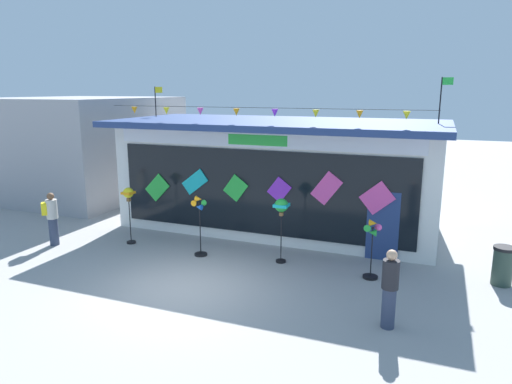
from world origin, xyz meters
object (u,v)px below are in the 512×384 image
wind_spinner_far_left (129,199)px  wind_spinner_center_right (372,242)px  kite_shop_building (280,173)px  trash_bin (503,266)px  person_mid_plaza (52,218)px  wind_spinner_center_left (281,210)px  wind_spinner_left (199,218)px  person_near_camera (390,288)px

wind_spinner_far_left → wind_spinner_center_right: size_ratio=1.14×
kite_shop_building → trash_bin: kite_shop_building is taller
person_mid_plaza → trash_bin: person_mid_plaza is taller
kite_shop_building → wind_spinner_far_left: kite_shop_building is taller
wind_spinner_center_left → wind_spinner_center_right: 2.59m
kite_shop_building → wind_spinner_far_left: (-3.77, -3.60, -0.45)m
wind_spinner_left → person_near_camera: bearing=-22.6°
wind_spinner_far_left → wind_spinner_left: size_ratio=1.00×
wind_spinner_center_left → wind_spinner_center_right: (2.52, -0.25, -0.53)m
wind_spinner_center_left → person_mid_plaza: (-7.13, -1.20, -0.65)m
wind_spinner_center_right → person_mid_plaza: person_mid_plaza is taller
wind_spinner_center_right → person_near_camera: size_ratio=0.94×
wind_spinner_center_left → person_near_camera: 4.25m
person_near_camera → kite_shop_building: bearing=71.2°
kite_shop_building → wind_spinner_center_right: kite_shop_building is taller
person_mid_plaza → person_near_camera: bearing=-137.1°
wind_spinner_far_left → person_mid_plaza: 2.46m
trash_bin → wind_spinner_left: bearing=-173.4°
wind_spinner_left → wind_spinner_center_left: (2.38, 0.37, 0.39)m
kite_shop_building → person_near_camera: kite_shop_building is taller
wind_spinner_center_right → person_near_camera: 2.54m
kite_shop_building → wind_spinner_left: kite_shop_building is taller
wind_spinner_far_left → person_near_camera: bearing=-17.1°
wind_spinner_far_left → wind_spinner_center_right: wind_spinner_far_left is taller
kite_shop_building → wind_spinner_far_left: 5.23m
wind_spinner_center_left → trash_bin: wind_spinner_center_left is taller
person_near_camera → person_mid_plaza: same height
wind_spinner_left → person_near_camera: 6.06m
wind_spinner_far_left → wind_spinner_center_left: size_ratio=0.98×
kite_shop_building → person_near_camera: 7.61m
person_mid_plaza → trash_bin: bearing=-121.1°
person_mid_plaza → wind_spinner_far_left: bearing=-103.6°
trash_bin → wind_spinner_center_left: bearing=-174.3°
kite_shop_building → wind_spinner_center_right: size_ratio=6.94×
wind_spinner_left → wind_spinner_center_left: size_ratio=0.97×
kite_shop_building → wind_spinner_center_left: bearing=-70.7°
wind_spinner_far_left → wind_spinner_center_right: (7.49, -0.07, -0.46)m
wind_spinner_left → person_mid_plaza: size_ratio=1.07×
wind_spinner_far_left → person_near_camera: wind_spinner_far_left is taller
person_mid_plaza → wind_spinner_center_left: bearing=-119.4°
kite_shop_building → wind_spinner_left: bearing=-107.3°
kite_shop_building → wind_spinner_center_left: kite_shop_building is taller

